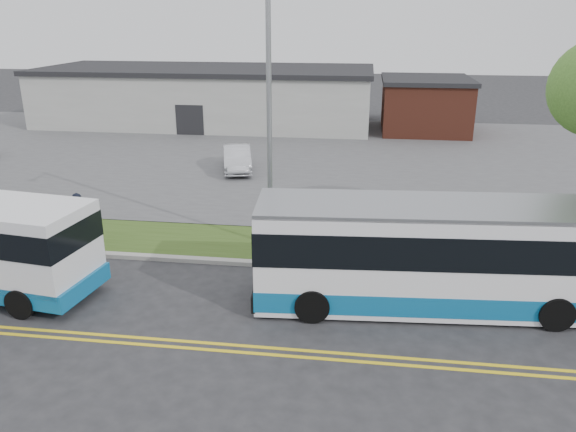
# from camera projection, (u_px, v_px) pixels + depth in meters

# --- Properties ---
(ground) EXTENTS (140.00, 140.00, 0.00)m
(ground) POSITION_uv_depth(u_px,v_px,m) (167.00, 274.00, 18.57)
(ground) COLOR #28282B
(ground) RESTS_ON ground
(lane_line_north) EXTENTS (70.00, 0.12, 0.01)m
(lane_line_north) POSITION_uv_depth(u_px,v_px,m) (119.00, 336.00, 14.98)
(lane_line_north) COLOR yellow
(lane_line_north) RESTS_ON ground
(lane_line_south) EXTENTS (70.00, 0.12, 0.01)m
(lane_line_south) POSITION_uv_depth(u_px,v_px,m) (114.00, 342.00, 14.70)
(lane_line_south) COLOR yellow
(lane_line_south) RESTS_ON ground
(curb) EXTENTS (80.00, 0.30, 0.15)m
(curb) POSITION_uv_depth(u_px,v_px,m) (178.00, 259.00, 19.57)
(curb) COLOR #9E9B93
(curb) RESTS_ON ground
(verge) EXTENTS (80.00, 3.30, 0.10)m
(verge) POSITION_uv_depth(u_px,v_px,m) (193.00, 240.00, 21.26)
(verge) COLOR #334A18
(verge) RESTS_ON ground
(parking_lot) EXTENTS (80.00, 25.00, 0.10)m
(parking_lot) POSITION_uv_depth(u_px,v_px,m) (261.00, 154.00, 34.41)
(parking_lot) COLOR #4C4C4F
(parking_lot) RESTS_ON ground
(commercial_building) EXTENTS (25.40, 10.40, 4.35)m
(commercial_building) POSITION_uv_depth(u_px,v_px,m) (208.00, 96.00, 43.79)
(commercial_building) COLOR #9E9E99
(commercial_building) RESTS_ON ground
(brick_wing) EXTENTS (6.30, 7.30, 3.90)m
(brick_wing) POSITION_uv_depth(u_px,v_px,m) (425.00, 105.00, 40.81)
(brick_wing) COLOR brown
(brick_wing) RESTS_ON ground
(streetlight_near) EXTENTS (0.35, 1.53, 9.50)m
(streetlight_near) POSITION_uv_depth(u_px,v_px,m) (269.00, 105.00, 18.96)
(streetlight_near) COLOR gray
(streetlight_near) RESTS_ON verge
(transit_bus) EXTENTS (11.42, 3.39, 3.13)m
(transit_bus) POSITION_uv_depth(u_px,v_px,m) (451.00, 256.00, 16.08)
(transit_bus) COLOR white
(transit_bus) RESTS_ON ground
(pedestrian) EXTENTS (0.78, 0.57, 1.97)m
(pedestrian) POSITION_uv_depth(u_px,v_px,m) (79.00, 219.00, 20.48)
(pedestrian) COLOR black
(pedestrian) RESTS_ON verge
(parked_car_a) EXTENTS (2.42, 4.35, 1.36)m
(parked_car_a) POSITION_uv_depth(u_px,v_px,m) (237.00, 158.00, 30.45)
(parked_car_a) COLOR #BABCC2
(parked_car_a) RESTS_ON parking_lot
(grocery_bag_left) EXTENTS (0.32, 0.32, 0.32)m
(grocery_bag_left) POSITION_uv_depth(u_px,v_px,m) (71.00, 242.00, 20.57)
(grocery_bag_left) COLOR white
(grocery_bag_left) RESTS_ON verge
(grocery_bag_right) EXTENTS (0.32, 0.32, 0.32)m
(grocery_bag_right) POSITION_uv_depth(u_px,v_px,m) (93.00, 237.00, 20.95)
(grocery_bag_right) COLOR white
(grocery_bag_right) RESTS_ON verge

